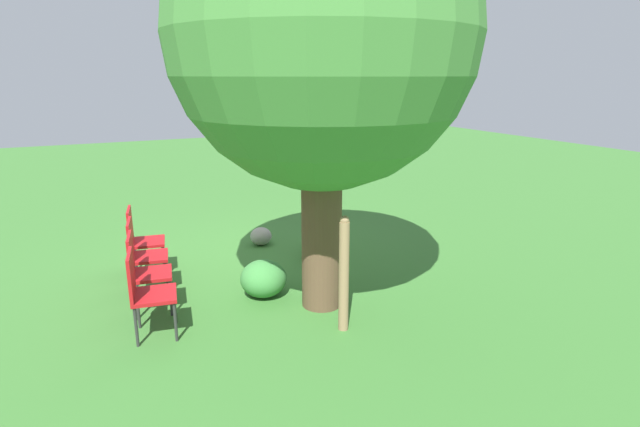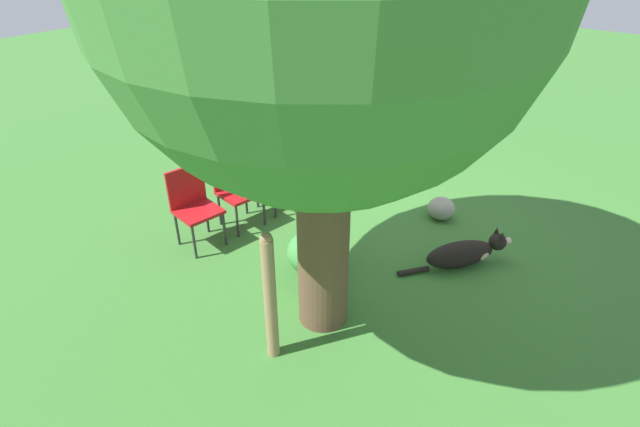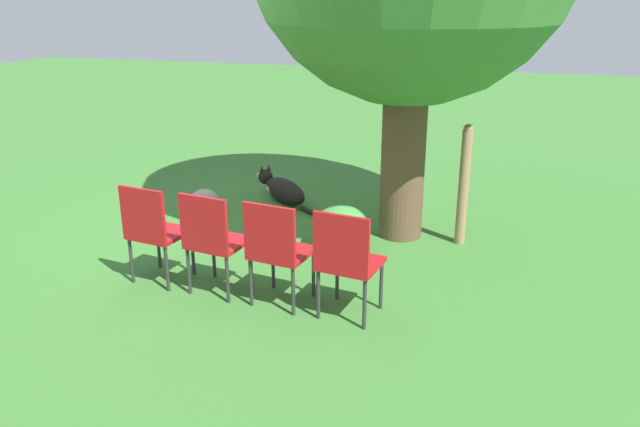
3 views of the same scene
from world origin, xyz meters
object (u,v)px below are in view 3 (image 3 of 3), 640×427
Objects in this scene: fence_post at (464,185)px; red_chair_0 at (153,228)px; red_chair_1 at (212,237)px; dog at (282,189)px; red_chair_3 at (347,258)px; red_chair_2 at (277,247)px.

red_chair_0 is (1.66, -2.45, -0.10)m from fence_post.
fence_post is at bearing -38.68° from red_chair_1.
red_chair_3 reaches higher than dog.
red_chair_0 is at bearing 93.79° from red_chair_1.
red_chair_0 is 1.00× the size of red_chair_1.
dog is 2.95m from red_chair_3.
red_chair_3 is (2.55, 1.43, 0.35)m from dog.
red_chair_0 is at bearing 93.79° from red_chair_3.
fence_post is at bearing -12.81° from red_chair_3.
fence_post is 1.37× the size of red_chair_3.
red_chair_3 is at bearing -86.21° from red_chair_1.
red_chair_0 reaches higher than dog.
dog is 2.33m from fence_post.
red_chair_2 is (0.10, 1.15, 0.00)m from red_chair_0.
red_chair_0 is (2.40, -0.29, 0.35)m from dog.
red_chair_2 is 0.58m from red_chair_3.
fence_post is 1.37× the size of red_chair_0.
dog is at bearing 27.92° from red_chair_2.
red_chair_1 is at bearing -86.21° from red_chair_0.
red_chair_2 is (0.05, 0.58, 0.00)m from red_chair_1.
fence_post reaches higher than dog.
fence_post is 1.37× the size of red_chair_2.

